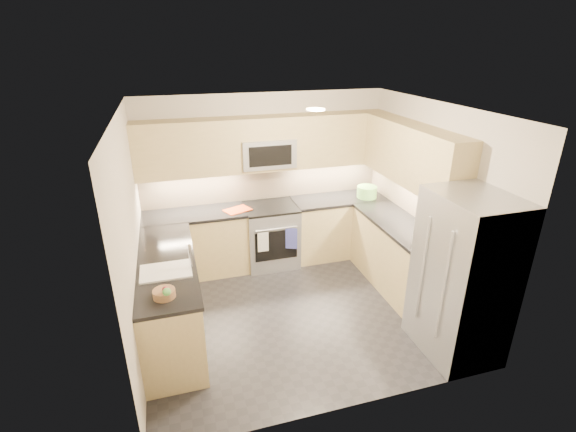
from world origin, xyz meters
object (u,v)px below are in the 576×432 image
at_px(fruit_basket, 164,294).
at_px(utensil_bowl, 367,192).
at_px(gas_range, 271,236).
at_px(cutting_board, 238,210).
at_px(refrigerator, 463,277).
at_px(microwave, 267,152).

bearing_deg(fruit_basket, utensil_bowl, 32.35).
xyz_separation_m(gas_range, cutting_board, (-0.49, -0.05, 0.49)).
relative_size(refrigerator, cutting_board, 5.05).
bearing_deg(refrigerator, fruit_basket, 171.78).
bearing_deg(utensil_bowl, gas_range, 177.04).
distance_m(gas_range, fruit_basket, 2.56).
bearing_deg(cutting_board, utensil_bowl, -0.88).
relative_size(gas_range, cutting_board, 2.55).
height_order(microwave, cutting_board, microwave).
distance_m(utensil_bowl, cutting_board, 1.99).
xyz_separation_m(microwave, utensil_bowl, (1.51, -0.20, -0.67)).
xyz_separation_m(microwave, cutting_board, (-0.49, -0.17, -0.75)).
distance_m(refrigerator, fruit_basket, 3.00).
xyz_separation_m(utensil_bowl, fruit_basket, (-3.03, -1.92, -0.05)).
distance_m(microwave, refrigerator, 3.04).
bearing_deg(refrigerator, cutting_board, 129.17).
relative_size(gas_range, microwave, 1.20).
height_order(microwave, fruit_basket, microwave).
bearing_deg(cutting_board, gas_range, 5.54).
height_order(gas_range, cutting_board, cutting_board).
height_order(microwave, utensil_bowl, microwave).
bearing_deg(cutting_board, fruit_basket, -118.00).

